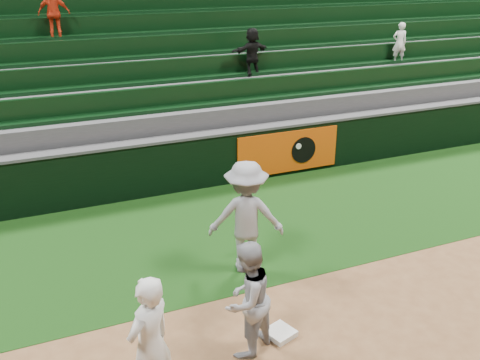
# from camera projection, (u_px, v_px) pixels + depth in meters

# --- Properties ---
(ground) EXTENTS (70.00, 70.00, 0.00)m
(ground) POSITION_uv_depth(u_px,v_px,m) (263.00, 329.00, 7.52)
(ground) COLOR brown
(ground) RESTS_ON ground
(foul_grass) EXTENTS (36.00, 4.20, 0.01)m
(foul_grass) POSITION_uv_depth(u_px,v_px,m) (195.00, 235.00, 10.07)
(foul_grass) COLOR black
(foul_grass) RESTS_ON ground
(first_base) EXTENTS (0.45, 0.45, 0.08)m
(first_base) POSITION_uv_depth(u_px,v_px,m) (280.00, 333.00, 7.39)
(first_base) COLOR white
(first_base) RESTS_ON ground
(first_baseman) EXTENTS (0.76, 0.69, 1.73)m
(first_baseman) POSITION_uv_depth(u_px,v_px,m) (150.00, 345.00, 5.93)
(first_baseman) COLOR silver
(first_baseman) RESTS_ON ground
(baserunner) EXTENTS (0.98, 0.92, 1.61)m
(baserunner) POSITION_uv_depth(u_px,v_px,m) (247.00, 299.00, 6.82)
(baserunner) COLOR #93959C
(baserunner) RESTS_ON ground
(base_coach) EXTENTS (1.40, 1.11, 1.91)m
(base_coach) POSITION_uv_depth(u_px,v_px,m) (246.00, 217.00, 8.65)
(base_coach) COLOR #8F929B
(base_coach) RESTS_ON foul_grass
(field_wall) EXTENTS (36.00, 0.45, 1.25)m
(field_wall) POSITION_uv_depth(u_px,v_px,m) (164.00, 165.00, 11.71)
(field_wall) COLOR black
(field_wall) RESTS_ON ground
(stadium_seating) EXTENTS (36.00, 5.95, 5.57)m
(stadium_seating) POSITION_uv_depth(u_px,v_px,m) (124.00, 83.00, 14.50)
(stadium_seating) COLOR #3C3C3F
(stadium_seating) RESTS_ON ground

